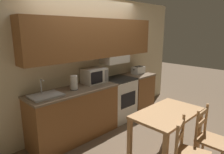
% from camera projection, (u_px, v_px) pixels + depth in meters
% --- Properties ---
extents(ground_plane, '(16.00, 16.00, 0.00)m').
position_uv_depth(ground_plane, '(93.00, 121.00, 4.29)').
color(ground_plane, brown).
extents(wall_back, '(5.29, 0.38, 2.55)m').
position_uv_depth(wall_back, '(94.00, 51.00, 3.90)').
color(wall_back, beige).
rests_on(wall_back, ground_plane).
extents(lower_counter_main, '(1.63, 0.60, 0.91)m').
position_uv_depth(lower_counter_main, '(75.00, 114.00, 3.55)').
color(lower_counter_main, brown).
rests_on(lower_counter_main, ground_plane).
extents(lower_counter_right_stub, '(0.64, 0.60, 0.91)m').
position_uv_depth(lower_counter_right_stub, '(137.00, 92.00, 4.76)').
color(lower_counter_right_stub, brown).
rests_on(lower_counter_right_stub, ground_plane).
extents(stove_range, '(0.63, 0.57, 0.91)m').
position_uv_depth(stove_range, '(118.00, 99.00, 4.33)').
color(stove_range, white).
rests_on(stove_range, ground_plane).
extents(microwave, '(0.45, 0.33, 0.28)m').
position_uv_depth(microwave, '(94.00, 76.00, 3.85)').
color(microwave, white).
rests_on(microwave, lower_counter_main).
extents(toaster, '(0.30, 0.21, 0.16)m').
position_uv_depth(toaster, '(138.00, 70.00, 4.69)').
color(toaster, white).
rests_on(toaster, lower_counter_right_stub).
extents(sink_basin, '(0.48, 0.37, 0.26)m').
position_uv_depth(sink_basin, '(46.00, 95.00, 3.09)').
color(sink_basin, '#B7BABF').
rests_on(sink_basin, lower_counter_main).
extents(paper_towel_roll, '(0.14, 0.14, 0.24)m').
position_uv_depth(paper_towel_roll, '(74.00, 83.00, 3.41)').
color(paper_towel_roll, black).
rests_on(paper_towel_roll, lower_counter_main).
extents(dining_table, '(1.08, 0.63, 0.77)m').
position_uv_depth(dining_table, '(167.00, 120.00, 2.89)').
color(dining_table, tan).
rests_on(dining_table, ground_plane).
extents(chair_right_of_table, '(0.39, 0.39, 0.88)m').
position_uv_depth(chair_right_of_table, '(210.00, 139.00, 2.77)').
color(chair_right_of_table, tan).
rests_on(chair_right_of_table, ground_plane).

